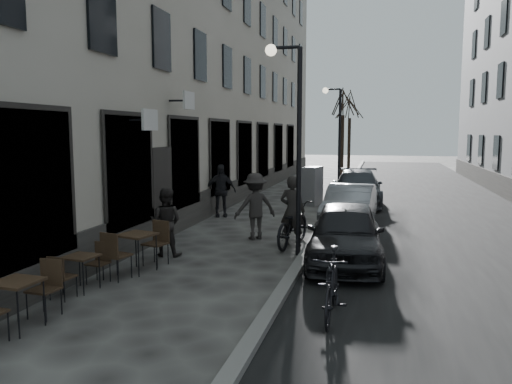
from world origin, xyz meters
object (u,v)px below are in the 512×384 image
at_px(bistro_set_c, 137,249).
at_px(streetlamp_far, 336,129).
at_px(bicycle, 292,224).
at_px(car_near, 346,233).
at_px(pedestrian_near, 166,222).
at_px(tree_near, 343,100).
at_px(tree_far, 350,106).
at_px(pedestrian_mid, 255,206).
at_px(bistro_set_a, 17,300).
at_px(car_far, 357,188).
at_px(utility_cabinet, 312,186).
at_px(bistro_set_b, 81,269).
at_px(moped, 332,284).
at_px(pedestrian_far, 220,191).
at_px(car_mid, 350,206).
at_px(streetlamp_near, 292,126).

bearing_deg(bistro_set_c, streetlamp_far, 92.19).
height_order(bicycle, car_near, car_near).
relative_size(streetlamp_far, car_near, 1.23).
bearing_deg(bicycle, pedestrian_near, 42.46).
height_order(streetlamp_far, bistro_set_c, streetlamp_far).
xyz_separation_m(streetlamp_far, tree_near, (0.07, 3.00, 1.50)).
relative_size(tree_near, pedestrian_near, 3.43).
height_order(tree_far, pedestrian_mid, tree_far).
height_order(bistro_set_a, pedestrian_near, pedestrian_near).
distance_m(bicycle, car_far, 8.18).
bearing_deg(streetlamp_far, bistro_set_c, -101.70).
xyz_separation_m(car_near, car_far, (-0.18, 9.56, 0.01)).
xyz_separation_m(utility_cabinet, car_far, (1.80, 0.47, -0.08)).
bearing_deg(bistro_set_b, tree_far, 88.21).
distance_m(utility_cabinet, car_near, 9.30).
distance_m(tree_far, moped, 25.37).
bearing_deg(pedestrian_far, bistro_set_b, -112.93).
bearing_deg(tree_near, bistro_set_a, -99.08).
height_order(tree_near, car_far, tree_near).
height_order(tree_far, bicycle, tree_far).
bearing_deg(bicycle, tree_near, -81.39).
height_order(pedestrian_near, pedestrian_far, pedestrian_far).
bearing_deg(car_far, car_near, -91.06).
xyz_separation_m(tree_near, car_mid, (1.10, -10.92, -4.00)).
height_order(bistro_set_b, pedestrian_far, pedestrian_far).
height_order(tree_near, utility_cabinet, tree_near).
distance_m(bistro_set_a, pedestrian_mid, 7.50).
xyz_separation_m(pedestrian_far, car_far, (4.60, 4.16, -0.23)).
distance_m(streetlamp_far, car_mid, 8.38).
distance_m(bicycle, pedestrian_near, 3.36).
bearing_deg(pedestrian_far, car_mid, -33.12).
bearing_deg(pedestrian_near, pedestrian_mid, -128.23).
distance_m(bicycle, moped, 5.21).
height_order(streetlamp_far, tree_near, tree_near).
xyz_separation_m(utility_cabinet, car_near, (1.98, -9.09, -0.09)).
height_order(tree_near, pedestrian_near, tree_near).
bearing_deg(bistro_set_c, utility_cabinet, 91.80).
distance_m(bistro_set_b, bicycle, 5.74).
height_order(streetlamp_near, bistro_set_c, streetlamp_near).
relative_size(pedestrian_near, pedestrian_mid, 0.89).
relative_size(utility_cabinet, pedestrian_mid, 0.85).
distance_m(bistro_set_b, bistro_set_c, 1.50).
bearing_deg(bistro_set_c, bistro_set_a, -80.64).
xyz_separation_m(tree_near, moped, (1.30, -19.00, -4.10)).
bearing_deg(pedestrian_near, streetlamp_far, -106.77).
relative_size(car_mid, car_far, 0.83).
bearing_deg(streetlamp_near, bistro_set_c, -142.05).
bearing_deg(car_near, bistro_set_c, -160.09).
distance_m(streetlamp_far, bistro_set_c, 14.85).
distance_m(tree_near, moped, 19.48).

